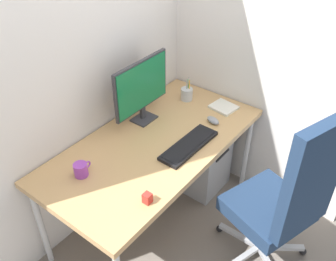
{
  "coord_description": "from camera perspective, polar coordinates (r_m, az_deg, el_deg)",
  "views": [
    {
      "loc": [
        -1.46,
        -1.24,
        2.24
      ],
      "look_at": [
        0.05,
        -0.08,
        0.84
      ],
      "focal_mm": 39.91,
      "sensor_mm": 36.0,
      "label": 1
    }
  ],
  "objects": [
    {
      "name": "ground_plane",
      "position": [
        2.95,
        -1.83,
        -13.12
      ],
      "size": [
        8.0,
        8.0,
        0.0
      ],
      "primitive_type": "plane",
      "color": "slate"
    },
    {
      "name": "wall_back",
      "position": [
        2.37,
        -10.76,
        14.99
      ],
      "size": [
        2.65,
        0.04,
        2.8
      ],
      "primitive_type": "cube",
      "color": "white",
      "rests_on": "ground_plane"
    },
    {
      "name": "wall_side_right",
      "position": [
        2.65,
        11.94,
        17.17
      ],
      "size": [
        0.04,
        1.88,
        2.8
      ],
      "primitive_type": "cube",
      "color": "white",
      "rests_on": "ground_plane"
    },
    {
      "name": "desk",
      "position": [
        2.47,
        -2.13,
        -2.68
      ],
      "size": [
        1.56,
        0.79,
        0.74
      ],
      "color": "tan",
      "rests_on": "ground_plane"
    },
    {
      "name": "office_chair",
      "position": [
        2.31,
        17.55,
        -9.95
      ],
      "size": [
        0.64,
        0.64,
        1.25
      ],
      "color": "black",
      "rests_on": "ground_plane"
    },
    {
      "name": "filing_cabinet",
      "position": [
        3.05,
        3.86,
        -3.49
      ],
      "size": [
        0.37,
        0.53,
        0.58
      ],
      "color": "#9EA0A5",
      "rests_on": "ground_plane"
    },
    {
      "name": "monitor",
      "position": [
        2.52,
        -4.05,
        6.6
      ],
      "size": [
        0.5,
        0.13,
        0.45
      ],
      "color": "#333338",
      "rests_on": "desk"
    },
    {
      "name": "keyboard",
      "position": [
        2.39,
        3.21,
        -2.27
      ],
      "size": [
        0.46,
        0.16,
        0.03
      ],
      "color": "black",
      "rests_on": "desk"
    },
    {
      "name": "mouse",
      "position": [
        2.62,
        6.89,
        1.55
      ],
      "size": [
        0.09,
        0.12,
        0.04
      ],
      "primitive_type": "ellipsoid",
      "rotation": [
        0.0,
        0.0,
        -0.31
      ],
      "color": "gray",
      "rests_on": "desk"
    },
    {
      "name": "pen_holder",
      "position": [
        2.85,
        2.88,
        5.61
      ],
      "size": [
        0.09,
        0.09,
        0.19
      ],
      "color": "silver",
      "rests_on": "desk"
    },
    {
      "name": "notebook",
      "position": [
        2.79,
        8.49,
        3.55
      ],
      "size": [
        0.18,
        0.2,
        0.02
      ],
      "primitive_type": "cube",
      "rotation": [
        0.0,
        0.0,
        -0.13
      ],
      "color": "silver",
      "rests_on": "desk"
    },
    {
      "name": "coffee_mug",
      "position": [
        2.23,
        -13.14,
        -5.83
      ],
      "size": [
        0.12,
        0.08,
        0.08
      ],
      "color": "purple",
      "rests_on": "desk"
    },
    {
      "name": "desk_clamp_accessory",
      "position": [
        2.03,
        -3.18,
        -10.28
      ],
      "size": [
        0.04,
        0.04,
        0.06
      ],
      "primitive_type": "cube",
      "color": "red",
      "rests_on": "desk"
    }
  ]
}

